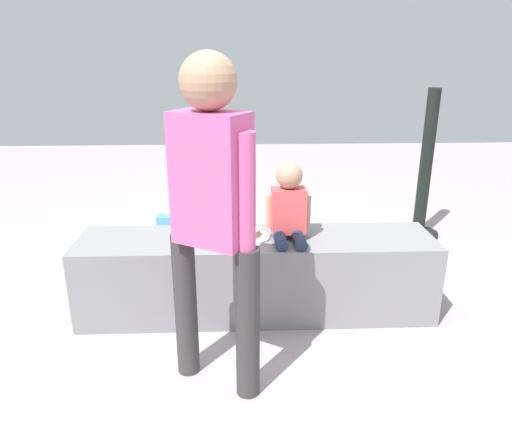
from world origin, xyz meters
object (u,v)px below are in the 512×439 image
object	(u,v)px
gift_bag	(168,230)
party_cup_red	(307,257)
child_seated	(289,206)
adult_standing	(212,201)
water_bottle_far_side	(227,266)
handbag_black_leather	(214,250)
water_bottle_near_gift	(247,261)
cake_plate	(252,235)

from	to	relation	value
gift_bag	party_cup_red	bearing A→B (deg)	-21.25
child_seated	party_cup_red	world-z (taller)	child_seated
adult_standing	party_cup_red	xyz separation A→B (m)	(0.67, 1.45, -0.93)
gift_bag	party_cup_red	size ratio (longest dim) A/B	2.66
gift_bag	water_bottle_far_side	size ratio (longest dim) A/B	1.34
handbag_black_leather	party_cup_red	bearing A→B (deg)	-0.81
child_seated	adult_standing	size ratio (longest dim) A/B	0.29
water_bottle_near_gift	water_bottle_far_side	xyz separation A→B (m)	(-0.15, -0.13, 0.02)
child_seated	handbag_black_leather	xyz separation A→B (m)	(-0.51, 0.76, -0.60)
adult_standing	party_cup_red	bearing A→B (deg)	65.09
cake_plate	water_bottle_near_gift	world-z (taller)	cake_plate
party_cup_red	handbag_black_leather	world-z (taller)	handbag_black_leather
water_bottle_near_gift	adult_standing	bearing A→B (deg)	-97.87
cake_plate	water_bottle_far_side	size ratio (longest dim) A/B	0.98
child_seated	cake_plate	xyz separation A→B (m)	(-0.22, 0.02, -0.19)
adult_standing	water_bottle_far_side	size ratio (longest dim) A/B	7.17
water_bottle_far_side	cake_plate	bearing A→B (deg)	-69.68
water_bottle_near_gift	water_bottle_far_side	bearing A→B (deg)	-139.80
handbag_black_leather	gift_bag	bearing A→B (deg)	133.51
cake_plate	handbag_black_leather	size ratio (longest dim) A/B	0.65
water_bottle_far_side	handbag_black_leather	size ratio (longest dim) A/B	0.66
adult_standing	handbag_black_leather	world-z (taller)	adult_standing
child_seated	water_bottle_near_gift	bearing A→B (deg)	111.93
party_cup_red	gift_bag	bearing A→B (deg)	158.75
adult_standing	water_bottle_far_side	distance (m)	1.48
water_bottle_far_side	child_seated	bearing A→B (deg)	-50.89
cake_plate	handbag_black_leather	world-z (taller)	cake_plate
child_seated	water_bottle_near_gift	world-z (taller)	child_seated
child_seated	water_bottle_near_gift	distance (m)	0.93
water_bottle_far_side	adult_standing	bearing A→B (deg)	-91.52
adult_standing	gift_bag	bearing A→B (deg)	104.78
adult_standing	cake_plate	distance (m)	0.87
water_bottle_near_gift	child_seated	bearing A→B (deg)	-68.07
cake_plate	gift_bag	size ratio (longest dim) A/B	0.73
child_seated	cake_plate	world-z (taller)	child_seated
water_bottle_near_gift	cake_plate	bearing A→B (deg)	-87.58
party_cup_red	cake_plate	bearing A→B (deg)	-122.42
child_seated	adult_standing	bearing A→B (deg)	-121.68
child_seated	water_bottle_far_side	size ratio (longest dim) A/B	2.12
adult_standing	cake_plate	bearing A→B (deg)	73.83
child_seated	water_bottle_near_gift	xyz separation A→B (m)	(-0.25, 0.62, -0.64)
gift_bag	party_cup_red	xyz separation A→B (m)	(1.17, -0.46, -0.08)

